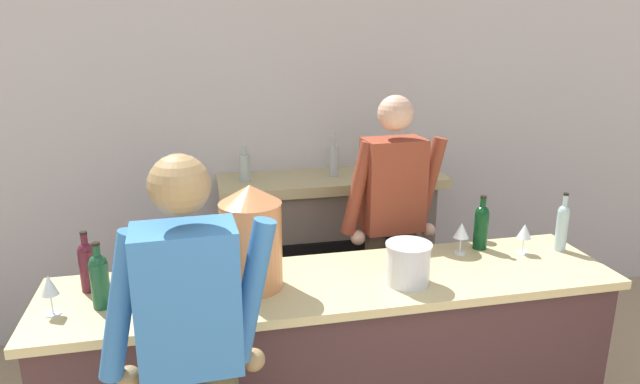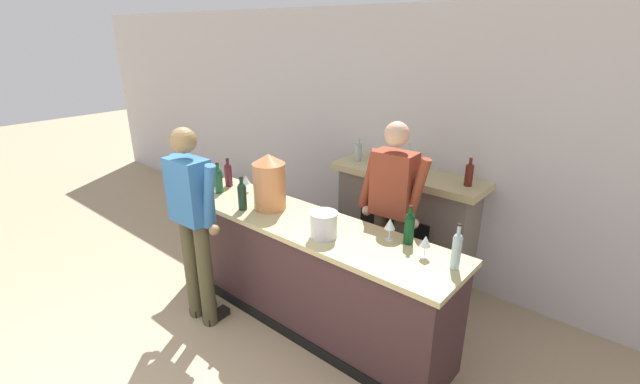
# 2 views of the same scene
# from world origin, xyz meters

# --- Properties ---
(wall_back_panel) EXTENTS (12.00, 0.07, 2.75)m
(wall_back_panel) POSITION_xyz_m (0.00, 3.64, 1.38)
(wall_back_panel) COLOR silver
(wall_back_panel) RESTS_ON ground_plane
(bar_counter) EXTENTS (2.83, 0.67, 0.99)m
(bar_counter) POSITION_xyz_m (0.04, 2.12, 0.50)
(bar_counter) COLOR #3E2628
(bar_counter) RESTS_ON ground_plane
(fireplace_stone) EXTENTS (1.58, 0.52, 1.47)m
(fireplace_stone) POSITION_xyz_m (0.33, 3.38, 0.60)
(fireplace_stone) COLOR slate
(fireplace_stone) RESTS_ON ground_plane
(person_customer) EXTENTS (0.66, 0.31, 1.80)m
(person_customer) POSITION_xyz_m (-0.66, 1.52, 1.00)
(person_customer) COLOR #4A452D
(person_customer) RESTS_ON ground_plane
(person_bartender) EXTENTS (0.66, 0.32, 1.81)m
(person_bartender) POSITION_xyz_m (0.55, 2.73, 1.01)
(person_bartender) COLOR #4C3D2B
(person_bartender) RESTS_ON ground_plane
(copper_dispenser) EXTENTS (0.29, 0.33, 0.51)m
(copper_dispenser) POSITION_xyz_m (-0.37, 2.14, 1.25)
(copper_dispenser) COLOR #C47948
(copper_dispenser) RESTS_ON bar_counter
(ice_bucket_steel) EXTENTS (0.22, 0.22, 0.21)m
(ice_bucket_steel) POSITION_xyz_m (0.37, 2.01, 1.09)
(ice_bucket_steel) COLOR silver
(ice_bucket_steel) RESTS_ON bar_counter
(wine_bottle_port_short) EXTENTS (0.08, 0.08, 0.31)m
(wine_bottle_port_short) POSITION_xyz_m (-0.53, 1.96, 1.13)
(wine_bottle_port_short) COLOR #193020
(wine_bottle_port_short) RESTS_ON bar_counter
(wine_bottle_merlot_tall) EXTENTS (0.08, 0.08, 0.31)m
(wine_bottle_merlot_tall) POSITION_xyz_m (-1.04, 2.08, 1.13)
(wine_bottle_merlot_tall) COLOR #17492B
(wine_bottle_merlot_tall) RESTS_ON bar_counter
(wine_bottle_burgundy_dark) EXTENTS (0.08, 0.08, 0.30)m
(wine_bottle_burgundy_dark) POSITION_xyz_m (-1.13, 2.27, 1.12)
(wine_bottle_burgundy_dark) COLOR #4D1725
(wine_bottle_burgundy_dark) RESTS_ON bar_counter
(wine_bottle_chardonnay_pale) EXTENTS (0.06, 0.06, 0.33)m
(wine_bottle_chardonnay_pale) POSITION_xyz_m (1.35, 2.23, 1.13)
(wine_bottle_chardonnay_pale) COLOR #9CB8BF
(wine_bottle_chardonnay_pale) RESTS_ON bar_counter
(wine_bottle_riesling_slim) EXTENTS (0.08, 0.08, 0.31)m
(wine_bottle_riesling_slim) POSITION_xyz_m (0.93, 2.35, 1.13)
(wine_bottle_riesling_slim) COLOR #093717
(wine_bottle_riesling_slim) RESTS_ON bar_counter
(wine_glass_near_bucket) EXTENTS (0.09, 0.09, 0.17)m
(wine_glass_near_bucket) POSITION_xyz_m (-0.86, 2.27, 1.11)
(wine_glass_near_bucket) COLOR silver
(wine_glass_near_bucket) RESTS_ON bar_counter
(wine_glass_by_dispenser) EXTENTS (0.08, 0.08, 0.17)m
(wine_glass_by_dispenser) POSITION_xyz_m (1.13, 2.23, 1.11)
(wine_glass_by_dispenser) COLOR silver
(wine_glass_by_dispenser) RESTS_ON bar_counter
(wine_glass_back_row) EXTENTS (0.09, 0.09, 0.18)m
(wine_glass_back_row) POSITION_xyz_m (0.79, 2.30, 1.12)
(wine_glass_back_row) COLOR silver
(wine_glass_back_row) RESTS_ON bar_counter
(wine_glass_mid_counter) EXTENTS (0.07, 0.07, 0.19)m
(wine_glass_mid_counter) POSITION_xyz_m (-1.25, 2.06, 1.12)
(wine_glass_mid_counter) COLOR silver
(wine_glass_mid_counter) RESTS_ON bar_counter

